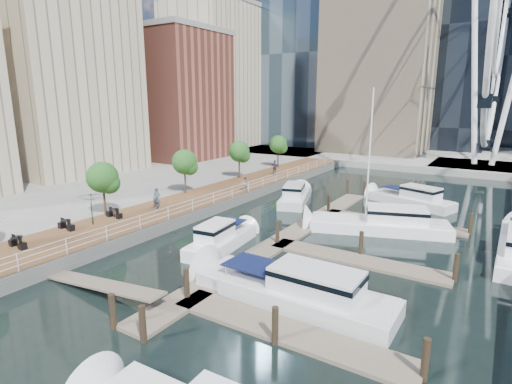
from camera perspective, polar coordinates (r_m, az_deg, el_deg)
name	(u,v)px	position (r m, az deg, el deg)	size (l,w,h in m)	color
ground	(173,274)	(25.83, -11.84, -11.38)	(520.00, 520.00, 0.00)	black
boardwalk	(210,198)	(42.00, -6.63, -0.92)	(6.00, 60.00, 1.00)	brown
seawall	(233,202)	(40.24, -3.29, -1.47)	(0.25, 60.00, 1.00)	#595954
land_inland	(58,174)	(62.27, -26.47, 2.35)	(48.00, 90.00, 1.00)	gray
land_far	(435,138)	(120.31, 24.22, 7.08)	(200.00, 114.00, 1.00)	gray
pier	(482,168)	(69.51, 29.60, 2.99)	(14.00, 12.00, 1.00)	gray
railing	(232,192)	(40.06, -3.43, -0.03)	(0.10, 60.00, 1.05)	white
floating_docks	(351,243)	(29.82, 13.39, -7.06)	(16.00, 34.00, 2.60)	#6D6051
midrise_condos	(130,81)	(66.51, -17.56, 14.89)	(19.00, 67.00, 28.00)	#BCAD8E
street_trees	(184,162)	(42.06, -10.19, 4.24)	(2.60, 42.60, 4.60)	#3F2B1C
cafe_tables	(43,233)	(32.12, -28.11, -5.18)	(2.50, 13.70, 0.74)	black
yacht_foreground	(293,301)	(22.32, 5.29, -15.24)	(3.22, 12.01, 2.15)	silver
pedestrian_near	(157,199)	(36.57, -13.98, -0.93)	(0.72, 0.47, 1.96)	#464F5E
pedestrian_mid	(244,183)	(42.99, -1.69, 1.24)	(0.76, 0.59, 1.57)	#856A5C
pedestrian_far	(275,168)	(52.08, 2.70, 3.51)	(1.14, 0.47, 1.95)	#343941
moored_yachts	(378,237)	(33.05, 16.97, -6.19)	(24.66, 38.86, 11.50)	white
cafe_seating	(20,228)	(30.93, -30.69, -4.42)	(4.26, 12.51, 2.56)	#0F3718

